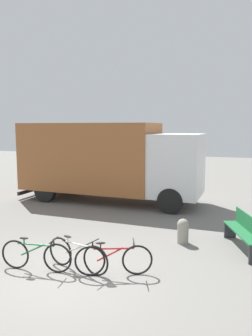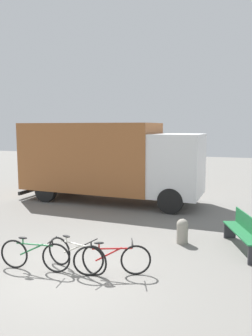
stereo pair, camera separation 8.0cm
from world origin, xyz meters
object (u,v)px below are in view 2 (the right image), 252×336
Objects in this scene: delivery_truck at (108,159)px; bicycle_middle at (76,255)px; bicycle_near at (35,255)px; bicycle_far at (112,259)px; park_bench at (245,231)px; bollard_near_bench at (182,230)px.

delivery_truck is 4.75× the size of bicycle_middle.
bicycle_near is at bearing -146.31° from bicycle_middle.
delivery_truck is 7.16m from bicycle_middle.
delivery_truck is at bearing 91.25° from bicycle_far.
bollard_near_bench is at bearing 71.75° from park_bench.
bollard_near_bench is at bearing 64.78° from bicycle_middle.
bicycle_far is at bearing -65.11° from delivery_truck.
bicycle_middle is 1.04× the size of bicycle_far.
bicycle_middle is at bearing 159.13° from bicycle_far.
delivery_truck is 11.44× the size of bollard_near_bench.
bicycle_far is (1.74, 0.33, 0.00)m from bicycle_near.
park_bench is 1.19× the size of bicycle_middle.
bicycle_near and bicycle_far have the same top height.
bicycle_middle reaches higher than bollard_near_bench.
bicycle_middle is (0.87, 0.32, 0.00)m from bicycle_near.
bicycle_near is at bearing 169.23° from bicycle_far.
park_bench reaches higher than bicycle_near.
bicycle_middle is at bearing -71.73° from delivery_truck.
bicycle_far is at bearing 113.28° from park_bench.
bicycle_middle is at bearing 105.73° from park_bench.
park_bench is 5.32m from bicycle_near.
park_bench is at bearing 48.29° from bicycle_middle.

